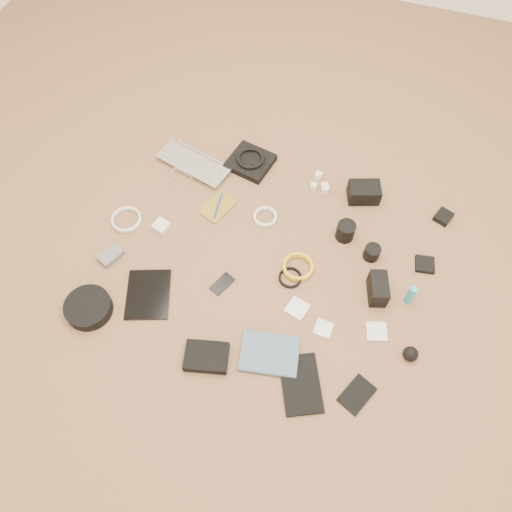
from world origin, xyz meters
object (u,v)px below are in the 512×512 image
(laptop, at_px, (187,171))
(tablet, at_px, (148,294))
(dslr_camera, at_px, (364,192))
(paperback, at_px, (267,375))
(phone, at_px, (222,284))
(headphone_case, at_px, (89,308))

(laptop, height_order, tablet, laptop)
(dslr_camera, height_order, paperback, dslr_camera)
(dslr_camera, height_order, phone, dslr_camera)
(tablet, height_order, paperback, paperback)
(tablet, xyz_separation_m, phone, (0.26, 0.14, -0.00))
(dslr_camera, distance_m, tablet, 1.03)
(tablet, distance_m, phone, 0.30)
(laptop, height_order, phone, laptop)
(phone, xyz_separation_m, paperback, (0.29, -0.30, 0.01))
(tablet, bearing_deg, headphone_case, -164.12)
(phone, bearing_deg, paperback, -22.71)
(tablet, relative_size, headphone_case, 1.21)
(laptop, distance_m, tablet, 0.64)
(tablet, relative_size, paperback, 1.03)
(headphone_case, bearing_deg, dslr_camera, 44.77)
(dslr_camera, distance_m, headphone_case, 1.26)
(dslr_camera, bearing_deg, phone, -145.00)
(dslr_camera, bearing_deg, tablet, -152.33)
(headphone_case, xyz_separation_m, paperback, (0.74, -0.03, -0.01))
(dslr_camera, xyz_separation_m, headphone_case, (-0.90, -0.89, -0.01))
(laptop, bearing_deg, paperback, -36.33)
(laptop, bearing_deg, tablet, -66.80)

